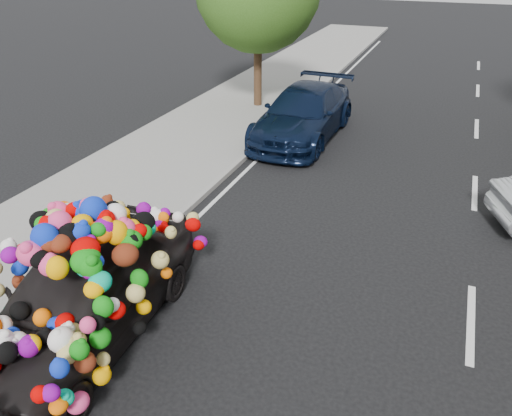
# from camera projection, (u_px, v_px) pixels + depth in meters

# --- Properties ---
(ground) EXTENTS (100.00, 100.00, 0.00)m
(ground) POSITION_uv_depth(u_px,v_px,m) (259.00, 273.00, 9.06)
(ground) COLOR black
(ground) RESTS_ON ground
(sidewalk) EXTENTS (4.00, 60.00, 0.12)m
(sidewalk) POSITION_uv_depth(u_px,v_px,m) (68.00, 226.00, 10.44)
(sidewalk) COLOR gray
(sidewalk) RESTS_ON ground
(kerb) EXTENTS (0.15, 60.00, 0.13)m
(kerb) POSITION_uv_depth(u_px,v_px,m) (148.00, 244.00, 9.80)
(kerb) COLOR gray
(kerb) RESTS_ON ground
(lane_markings) EXTENTS (6.00, 50.00, 0.01)m
(lane_markings) POSITION_uv_depth(u_px,v_px,m) (471.00, 322.00, 7.87)
(lane_markings) COLOR silver
(lane_markings) RESTS_ON ground
(plush_art_car) EXTENTS (2.35, 4.73, 2.16)m
(plush_art_car) POSITION_uv_depth(u_px,v_px,m) (80.00, 275.00, 7.13)
(plush_art_car) COLOR black
(plush_art_car) RESTS_ON ground
(navy_sedan) EXTENTS (2.23, 5.22, 1.50)m
(navy_sedan) POSITION_uv_depth(u_px,v_px,m) (304.00, 114.00, 15.00)
(navy_sedan) COLOR black
(navy_sedan) RESTS_ON ground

